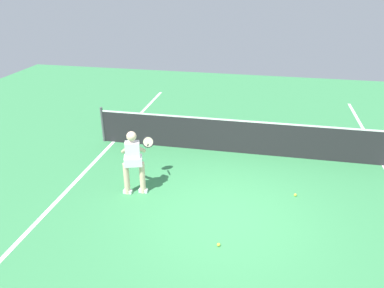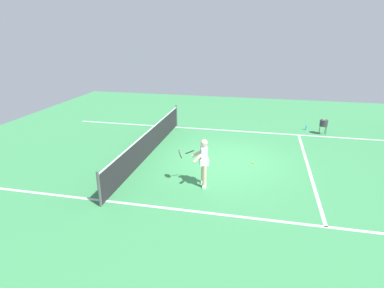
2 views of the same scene
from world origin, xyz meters
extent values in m
plane|color=#38844C|center=(0.00, 0.00, 0.00)|extent=(24.26, 24.26, 0.00)
cube|color=white|center=(-3.84, 0.00, 0.00)|extent=(0.10, 16.66, 0.01)
cylinder|color=#4C4C51|center=(-4.14, 3.11, 0.54)|extent=(0.08, 0.08, 1.08)
cube|color=#232326|center=(0.00, 3.11, 0.48)|extent=(8.19, 0.02, 0.96)
cube|color=white|center=(0.00, 3.11, 0.98)|extent=(8.19, 0.02, 0.04)
cylinder|color=beige|center=(-2.39, 0.45, 0.39)|extent=(0.13, 0.13, 0.78)
cylinder|color=beige|center=(-2.05, 0.56, 0.39)|extent=(0.13, 0.13, 0.78)
cube|color=white|center=(-2.39, 0.45, 0.04)|extent=(0.20, 0.10, 0.08)
cube|color=white|center=(-2.05, 0.56, 0.04)|extent=(0.20, 0.10, 0.08)
cube|color=white|center=(-2.22, 0.51, 1.04)|extent=(0.37, 0.29, 0.52)
cube|color=white|center=(-2.22, 0.51, 0.84)|extent=(0.47, 0.39, 0.20)
sphere|color=beige|center=(-2.22, 0.51, 1.44)|extent=(0.22, 0.22, 0.22)
cylinder|color=beige|center=(-2.41, 0.60, 1.06)|extent=(0.39, 0.41, 0.37)
cylinder|color=beige|center=(-2.12, 0.70, 1.06)|extent=(0.15, 0.49, 0.37)
cylinder|color=black|center=(-2.02, 1.01, 1.02)|extent=(0.12, 0.29, 0.14)
torus|color=black|center=(-2.11, 1.30, 0.96)|extent=(0.31, 0.20, 0.28)
cylinder|color=beige|center=(-2.11, 1.30, 0.96)|extent=(0.26, 0.16, 0.23)
sphere|color=#D1E533|center=(-0.06, -0.96, 0.03)|extent=(0.07, 0.07, 0.07)
sphere|color=#D1E533|center=(1.44, 1.10, 0.03)|extent=(0.07, 0.07, 0.07)
camera|label=1|loc=(0.56, -6.46, 4.68)|focal=34.60mm
camera|label=2|loc=(-11.36, -1.13, 4.73)|focal=30.06mm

